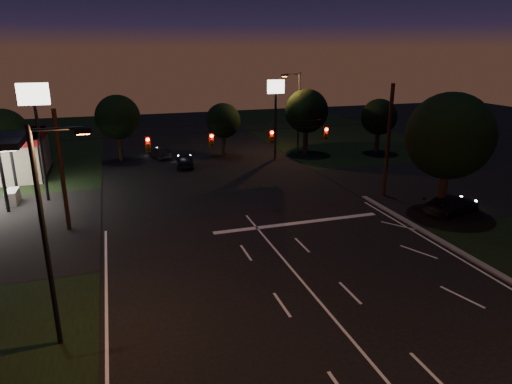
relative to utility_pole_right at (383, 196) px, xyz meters
name	(u,v)px	position (x,y,z in m)	size (l,w,h in m)	color
ground	(336,321)	(-12.00, -15.00, 0.00)	(140.00, 140.00, 0.00)	black
cross_street_right	(455,184)	(8.00, 1.00, 0.00)	(20.00, 16.00, 0.02)	black
stop_bar	(298,223)	(-9.00, -3.50, 0.01)	(12.00, 0.50, 0.01)	silver
utility_pole_right	(383,196)	(0.00, 0.00, 0.00)	(0.30, 0.30, 9.00)	black
utility_pole_left	(70,230)	(-24.00, 0.00, 0.00)	(0.28, 0.28, 8.00)	black
signal_span	(242,138)	(-12.00, -0.04, 5.50)	(24.00, 0.40, 1.56)	black
pole_sign_left_near	(36,112)	(-26.00, 7.00, 6.98)	(2.20, 0.30, 9.10)	black
pole_sign_right	(276,101)	(-4.00, 15.00, 6.24)	(1.80, 0.30, 8.40)	black
street_light_left	(50,223)	(-23.24, -13.00, 5.24)	(2.20, 0.35, 9.00)	black
street_light_right_far	(297,107)	(-0.76, 17.00, 5.24)	(2.20, 0.35, 9.00)	black
tree_right_near	(448,137)	(1.53, -4.83, 5.68)	(6.00, 6.00, 8.76)	black
tree_far_a	(4,133)	(-29.98, 15.12, 4.26)	(4.20, 4.20, 6.42)	black
tree_far_b	(118,118)	(-19.98, 19.13, 4.61)	(4.60, 4.60, 6.98)	black
tree_far_c	(223,121)	(-8.98, 18.10, 3.90)	(3.80, 3.80, 5.86)	black
tree_far_d	(306,111)	(0.02, 16.13, 4.83)	(4.80, 4.80, 7.30)	black
tree_far_e	(379,117)	(8.02, 14.11, 4.11)	(4.00, 4.00, 6.18)	black
car_oncoming_a	(185,160)	(-13.94, 14.44, 0.72)	(1.69, 4.21, 1.43)	black
car_oncoming_b	(160,153)	(-15.94, 19.01, 0.62)	(1.31, 3.76, 1.24)	black
car_cross	(452,204)	(2.48, -5.00, 0.69)	(1.93, 4.75, 1.38)	black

